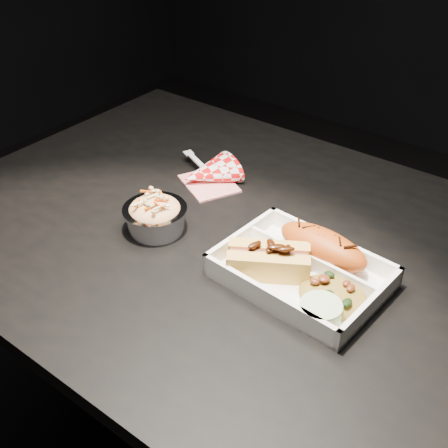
{
  "coord_description": "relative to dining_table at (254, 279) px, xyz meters",
  "views": [
    {
      "loc": [
        0.43,
        -0.65,
        1.33
      ],
      "look_at": [
        -0.02,
        -0.06,
        0.81
      ],
      "focal_mm": 45.0,
      "sensor_mm": 36.0,
      "label": 1
    }
  ],
  "objects": [
    {
      "name": "fried_rice_mound",
      "position": [
        0.18,
        -0.06,
        0.11
      ],
      "size": [
        0.11,
        0.1,
        0.03
      ],
      "primitive_type": "ellipsoid",
      "rotation": [
        0.0,
        0.0,
        -0.08
      ],
      "color": "olive",
      "rests_on": "food_tray"
    },
    {
      "name": "cupcake_liner",
      "position": [
        0.19,
        -0.11,
        0.11
      ],
      "size": [
        0.06,
        0.06,
        0.03
      ],
      "primitive_type": "cylinder",
      "color": "#B5CD9B",
      "rests_on": "food_tray"
    },
    {
      "name": "fried_pastry",
      "position": [
        0.12,
        0.01,
        0.12
      ],
      "size": [
        0.16,
        0.08,
        0.05
      ],
      "primitive_type": "ellipsoid",
      "rotation": [
        0.0,
        0.0,
        -0.08
      ],
      "color": "#BB4C12",
      "rests_on": "food_tray"
    },
    {
      "name": "food_tray",
      "position": [
        0.12,
        -0.04,
        0.1
      ],
      "size": [
        0.26,
        0.2,
        0.04
      ],
      "rotation": [
        0.0,
        0.0,
        -0.08
      ],
      "color": "white",
      "rests_on": "dining_table"
    },
    {
      "name": "napkin_fork",
      "position": [
        -0.19,
        0.1,
        0.11
      ],
      "size": [
        0.17,
        0.15,
        0.1
      ],
      "rotation": [
        0.0,
        0.0,
        -0.42
      ],
      "color": "red",
      "rests_on": "dining_table"
    },
    {
      "name": "hotdog",
      "position": [
        0.07,
        -0.07,
        0.12
      ],
      "size": [
        0.14,
        0.12,
        0.06
      ],
      "rotation": [
        0.0,
        0.0,
        0.55
      ],
      "color": "#E8B34F",
      "rests_on": "food_tray"
    },
    {
      "name": "dining_table",
      "position": [
        0.0,
        0.0,
        0.0
      ],
      "size": [
        1.2,
        0.8,
        0.75
      ],
      "color": "black",
      "rests_on": "ground"
    },
    {
      "name": "foil_coleslaw_cup",
      "position": [
        -0.15,
        -0.08,
        0.12
      ],
      "size": [
        0.11,
        0.11,
        0.07
      ],
      "color": "silver",
      "rests_on": "dining_table"
    }
  ]
}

